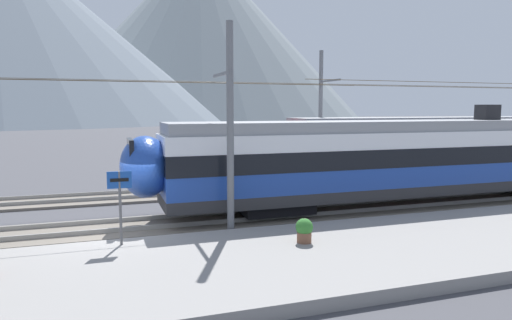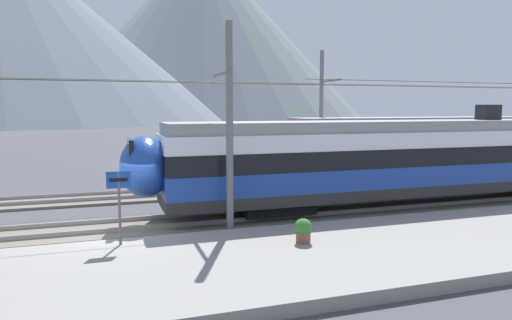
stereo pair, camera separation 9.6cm
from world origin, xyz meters
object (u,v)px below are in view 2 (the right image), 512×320
object	(u,v)px
catenary_mast_mid	(228,125)
platform_sign	(119,191)
catenary_mast_far_side	(322,113)
potted_plant_platform_edge	(303,229)
train_near_platform	(413,157)
train_far_track	(510,142)

from	to	relation	value
catenary_mast_mid	platform_sign	size ratio (longest dim) A/B	20.11
catenary_mast_far_side	potted_plant_platform_edge	xyz separation A→B (m)	(-6.85, -12.57, -3.35)
catenary_mast_far_side	catenary_mast_mid	bearing A→B (deg)	-130.46
catenary_mast_far_side	platform_sign	distance (m)	16.52
train_near_platform	platform_sign	xyz separation A→B (m)	(-12.56, -3.02, -0.26)
train_far_track	potted_plant_platform_edge	distance (m)	22.04
platform_sign	catenary_mast_far_side	bearing A→B (deg)	42.40
catenary_mast_far_side	platform_sign	world-z (taller)	catenary_mast_far_side
potted_plant_platform_edge	catenary_mast_mid	bearing A→B (deg)	121.33
train_near_platform	potted_plant_platform_edge	world-z (taller)	train_near_platform
train_far_track	catenary_mast_far_side	xyz separation A→B (m)	(-12.45, 2.03, 1.87)
train_far_track	platform_sign	size ratio (longest dim) A/B	14.97
train_far_track	platform_sign	world-z (taller)	train_far_track
potted_plant_platform_edge	train_far_track	bearing A→B (deg)	28.64
catenary_mast_far_side	platform_sign	size ratio (longest dim) A/B	20.11
train_near_platform	catenary_mast_far_side	world-z (taller)	catenary_mast_far_side
train_far_track	catenary_mast_far_side	size ratio (longest dim) A/B	0.74
train_far_track	potted_plant_platform_edge	size ratio (longest dim) A/B	44.43
catenary_mast_mid	train_far_track	bearing A→B (deg)	20.66
train_near_platform	platform_sign	distance (m)	12.93
platform_sign	potted_plant_platform_edge	bearing A→B (deg)	-16.19
train_near_platform	train_far_track	distance (m)	13.40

